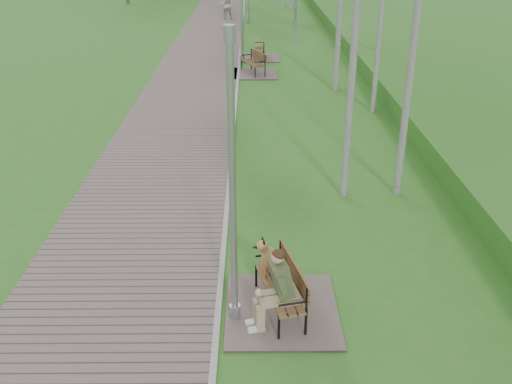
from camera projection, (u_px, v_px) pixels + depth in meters
ground at (225, 229)px, 11.61m from camera, size 120.00×120.00×0.00m
walkway at (209, 38)px, 31.03m from camera, size 3.50×67.00×0.04m
kerb at (241, 37)px, 31.04m from camera, size 0.10×67.00×0.05m
embankment at (470, 43)px, 29.79m from camera, size 14.00×70.00×1.60m
bench_main at (276, 290)px, 8.93m from camera, size 1.79×1.99×1.56m
bench_second at (253, 69)px, 23.49m from camera, size 1.85×2.06×1.14m
bench_third at (260, 54)px, 26.25m from camera, size 1.70×1.89×1.04m
lamp_post_near at (233, 199)px, 8.08m from camera, size 0.17×0.17×4.51m
lamp_post_second at (241, 0)px, 24.41m from camera, size 0.22×0.22×5.73m
pedestrian_far at (226, 5)px, 36.59m from camera, size 1.06×0.92×1.87m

